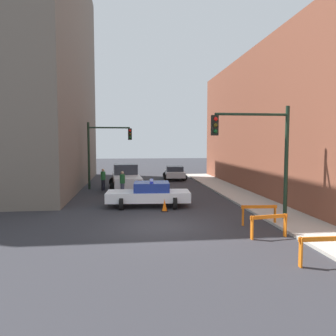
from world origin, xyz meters
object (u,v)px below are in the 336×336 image
object	(u,v)px
white_truck	(126,177)
traffic_light_far	(103,146)
parked_car_near	(175,173)
traffic_cone	(165,205)
police_car	(149,194)
pedestrian_crossing	(122,183)
traffic_light_near	(262,145)
barrier_back	(259,212)
barrier_mid	(269,222)
pedestrian_corner	(103,179)
barrier_front	(324,246)

from	to	relation	value
white_truck	traffic_light_far	bearing A→B (deg)	168.10
parked_car_near	traffic_cone	distance (m)	15.07
police_car	parked_car_near	xyz separation A→B (m)	(3.36, 13.42, -0.05)
parked_car_near	pedestrian_crossing	size ratio (longest dim) A/B	2.66
traffic_light_near	barrier_back	bearing A→B (deg)	-119.33
traffic_light_far	barrier_mid	bearing A→B (deg)	-62.87
traffic_cone	pedestrian_corner	bearing A→B (deg)	115.36
barrier_back	pedestrian_crossing	bearing A→B (deg)	123.83
parked_car_near	barrier_mid	distance (m)	20.16
traffic_light_far	barrier_front	bearing A→B (deg)	-65.87
barrier_mid	white_truck	bearing A→B (deg)	111.52
police_car	pedestrian_corner	size ratio (longest dim) A/B	2.89
barrier_front	barrier_mid	world-z (taller)	same
pedestrian_crossing	barrier_mid	distance (m)	12.49
traffic_light_far	traffic_cone	distance (m)	10.22
white_truck	pedestrian_crossing	xyz separation A→B (m)	(-0.24, -2.94, -0.04)
traffic_light_far	barrier_mid	distance (m)	16.25
police_car	white_truck	world-z (taller)	white_truck
barrier_mid	traffic_cone	world-z (taller)	barrier_mid
police_car	pedestrian_crossing	distance (m)	4.64
white_truck	barrier_mid	bearing A→B (deg)	-72.63
police_car	parked_car_near	world-z (taller)	police_car
pedestrian_crossing	traffic_light_far	bearing A→B (deg)	-123.49
barrier_back	traffic_light_far	bearing A→B (deg)	121.90
pedestrian_crossing	parked_car_near	bearing A→B (deg)	-177.95
barrier_mid	traffic_cone	distance (m)	6.33
pedestrian_corner	white_truck	bearing A→B (deg)	157.64
white_truck	traffic_cone	world-z (taller)	white_truck
barrier_back	white_truck	bearing A→B (deg)	116.02
traffic_light_near	pedestrian_corner	distance (m)	13.74
traffic_cone	traffic_light_far	bearing A→B (deg)	113.35
police_car	pedestrian_crossing	size ratio (longest dim) A/B	2.89
traffic_light_near	pedestrian_crossing	xyz separation A→B (m)	(-6.49, 8.57, -2.67)
parked_car_near	police_car	bearing A→B (deg)	-99.89
parked_car_near	barrier_front	size ratio (longest dim) A/B	2.76
traffic_light_far	pedestrian_crossing	distance (m)	4.35
barrier_front	traffic_cone	world-z (taller)	barrier_front
traffic_light_far	barrier_front	xyz separation A→B (m)	(7.70, -17.19, -2.78)
traffic_light_near	white_truck	distance (m)	13.36
barrier_front	traffic_cone	xyz separation A→B (m)	(-3.84, 8.24, -0.30)
police_car	pedestrian_crossing	xyz separation A→B (m)	(-1.59, 4.35, 0.14)
parked_car_near	traffic_cone	bearing A→B (deg)	-95.86
police_car	parked_car_near	size ratio (longest dim) A/B	1.09
traffic_light_far	police_car	world-z (taller)	traffic_light_far
police_car	white_truck	size ratio (longest dim) A/B	0.87
barrier_back	traffic_cone	bearing A→B (deg)	138.32
pedestrian_crossing	pedestrian_corner	size ratio (longest dim) A/B	1.00
white_truck	traffic_light_near	bearing A→B (deg)	-65.62
parked_car_near	barrier_back	distance (m)	18.28
parked_car_near	pedestrian_corner	size ratio (longest dim) A/B	2.66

